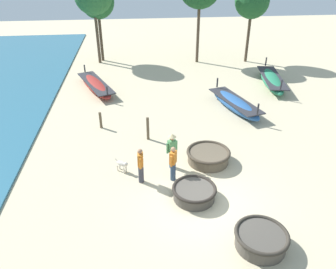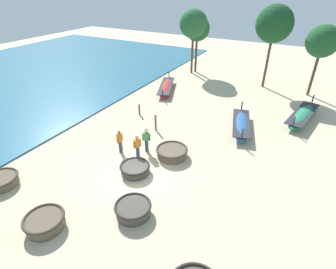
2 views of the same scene
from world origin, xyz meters
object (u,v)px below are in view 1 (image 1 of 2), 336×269
Objects in this scene: coracle_tilted at (261,239)px; dog at (122,164)px; fisherman_hauling at (173,163)px; coracle_center at (194,192)px; coracle_nearest at (208,156)px; long_boat_green_hull at (96,85)px; long_boat_blue_hull at (235,104)px; long_boat_ochre_hull at (272,80)px; mooring_post_shoreline at (101,120)px; fisherman_standing_left at (172,149)px; fisherman_by_coracle at (141,165)px; tree_leftmost at (252,1)px; tree_right_mid at (97,2)px; mooring_post_mid_beach at (148,129)px.

dog is (-4.41, 4.64, 0.06)m from coracle_tilted.
coracle_center is at bearing -62.53° from fisherman_hauling.
coracle_nearest is 11.22m from long_boat_green_hull.
coracle_center is 12.92m from long_boat_green_hull.
long_boat_ochre_hull is at bearing 44.37° from long_boat_blue_hull.
fisherman_standing_left is at bearing -51.10° from mooring_post_shoreline.
fisherman_hauling is (-8.35, -10.26, 0.47)m from long_boat_ochre_hull.
coracle_nearest is 0.35× the size of long_boat_ochre_hull.
fisherman_hauling reaches higher than coracle_tilted.
mooring_post_shoreline is (-3.26, 5.01, -0.38)m from fisherman_hauling.
fisherman_hauling and fisherman_by_coracle have the same top height.
tree_leftmost is (6.06, 19.97, 4.56)m from coracle_tilted.
fisherman_by_coracle reaches higher than coracle_nearest.
long_boat_green_hull is 6.04× the size of mooring_post_shoreline.
coracle_center is at bearing -58.03° from mooring_post_shoreline.
coracle_tilted is at bearing -46.41° from fisherman_by_coracle.
dog is 0.09× the size of tree_right_mid.
tree_leftmost reaches higher than long_boat_ochre_hull.
coracle_tilted is 0.88× the size of coracle_nearest.
long_boat_green_hull reaches higher than mooring_post_shoreline.
mooring_post_mid_beach reaches higher than dog.
coracle_nearest is 1.63× the size of mooring_post_mid_beach.
coracle_tilted is 6.40m from dog.
fisherman_hauling is at bearing -146.63° from coracle_nearest.
long_boat_blue_hull is at bearing 55.15° from fisherman_hauling.
mooring_post_mid_beach is (-3.15, 7.32, 0.29)m from coracle_tilted.
long_boat_blue_hull is at bearing 62.41° from coracle_nearest.
coracle_center is at bearing -32.65° from fisherman_by_coracle.
fisherman_hauling is at bearing -56.96° from mooring_post_shoreline.
fisherman_hauling is 1.30× the size of mooring_post_mid_beach.
tree_leftmost reaches higher than coracle_tilted.
fisherman_standing_left is at bearing -118.64° from tree_leftmost.
long_boat_blue_hull is at bearing 29.65° from mooring_post_mid_beach.
mooring_post_mid_beach is 0.20× the size of tree_right_mid.
tree_right_mid reaches higher than long_boat_ochre_hull.
dog is (-2.08, 0.81, -0.46)m from fisherman_hauling.
long_boat_green_hull is at bearing -156.63° from tree_leftmost.
long_boat_ochre_hull is 6.22× the size of mooring_post_shoreline.
coracle_center is 1.42× the size of mooring_post_mid_beach.
tree_leftmost reaches higher than coracle_center.
tree_leftmost is (3.82, 9.58, 4.51)m from long_boat_blue_hull.
fisherman_standing_left is (-4.50, -5.67, 0.60)m from long_boat_blue_hull.
fisherman_by_coracle is (-5.88, -6.56, 0.48)m from long_boat_blue_hull.
mooring_post_mid_beach is 2.87m from mooring_post_shoreline.
long_boat_blue_hull is 0.90× the size of long_boat_green_hull.
mooring_post_shoreline reaches higher than coracle_center.
tree_right_mid is at bearing 103.24° from fisherman_standing_left.
long_boat_blue_hull reaches higher than coracle_tilted.
fisherman_standing_left is 17.81m from tree_leftmost.
fisherman_hauling is at bearing -124.85° from long_boat_blue_hull.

